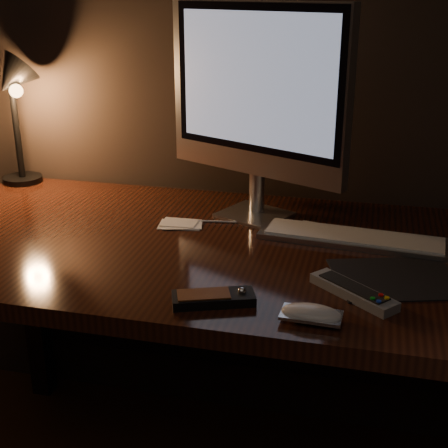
% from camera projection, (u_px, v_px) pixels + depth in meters
% --- Properties ---
extents(desk, '(1.60, 0.75, 0.75)m').
position_uv_depth(desk, '(244.00, 283.00, 1.53)').
color(desk, black).
rests_on(desk, ground).
extents(monitor, '(0.47, 0.24, 0.52)m').
position_uv_depth(monitor, '(256.00, 95.00, 1.49)').
color(monitor, silver).
rests_on(monitor, desk).
extents(keyboard, '(0.44, 0.16, 0.02)m').
position_uv_depth(keyboard, '(353.00, 238.00, 1.44)').
color(keyboard, silver).
rests_on(keyboard, desk).
extents(mousepad, '(0.29, 0.26, 0.00)m').
position_uv_depth(mousepad, '(397.00, 278.00, 1.26)').
color(mousepad, black).
rests_on(mousepad, desk).
extents(mouse, '(0.11, 0.06, 0.02)m').
position_uv_depth(mouse, '(311.00, 316.00, 1.10)').
color(mouse, white).
rests_on(mouse, desk).
extents(media_remote, '(0.16, 0.11, 0.03)m').
position_uv_depth(media_remote, '(214.00, 298.00, 1.16)').
color(media_remote, black).
rests_on(media_remote, desk).
extents(tv_remote, '(0.17, 0.16, 0.02)m').
position_uv_depth(tv_remote, '(353.00, 291.00, 1.19)').
color(tv_remote, gray).
rests_on(tv_remote, desk).
extents(papers, '(0.11, 0.08, 0.01)m').
position_uv_depth(papers, '(180.00, 224.00, 1.54)').
color(papers, white).
rests_on(papers, desk).
extents(desk_lamp, '(0.19, 0.20, 0.39)m').
position_uv_depth(desk_lamp, '(14.00, 97.00, 1.75)').
color(desk_lamp, black).
rests_on(desk_lamp, desk).
extents(cable, '(0.56, 0.04, 0.00)m').
position_uv_depth(cable, '(296.00, 227.00, 1.52)').
color(cable, white).
rests_on(cable, desk).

